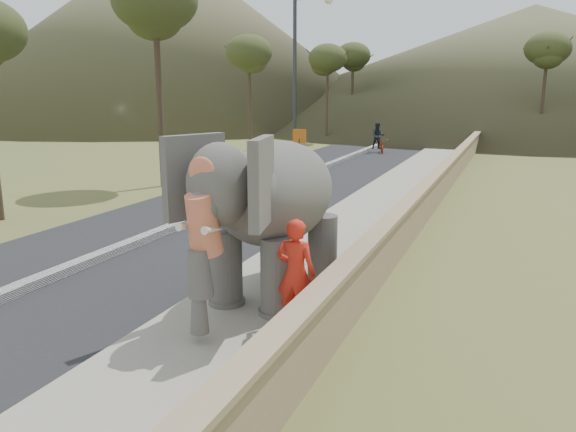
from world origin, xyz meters
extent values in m
plane|color=olive|center=(0.00, 0.00, 0.00)|extent=(160.00, 160.00, 0.00)
cube|color=black|center=(-5.00, 10.00, 0.01)|extent=(7.00, 120.00, 0.03)
cube|color=black|center=(-5.00, 10.00, 0.11)|extent=(0.35, 120.00, 0.22)
cube|color=#9E9687|center=(0.00, 10.00, 0.07)|extent=(3.00, 120.00, 0.15)
cube|color=tan|center=(1.65, 10.00, 0.55)|extent=(0.30, 120.00, 1.10)
cylinder|color=#2F2E33|center=(-5.00, 15.87, 4.00)|extent=(0.16, 0.16, 8.00)
sphere|color=#FFF2CC|center=(-3.50, 15.87, 7.70)|extent=(0.36, 0.36, 0.36)
cylinder|color=#2D2D33|center=(-4.50, 15.16, 1.00)|extent=(0.08, 0.08, 2.00)
cube|color=#C45A12|center=(-4.50, 15.16, 2.10)|extent=(0.60, 0.05, 0.60)
cone|color=brown|center=(-38.00, 55.00, 11.00)|extent=(60.00, 60.00, 22.00)
cone|color=brown|center=(5.00, 70.00, 7.00)|extent=(80.00, 80.00, 14.00)
imported|color=red|center=(0.95, 0.80, 1.09)|extent=(0.69, 0.45, 1.89)
imported|color=maroon|center=(-3.84, 28.48, 0.46)|extent=(1.06, 1.85, 0.92)
imported|color=black|center=(-4.15, 28.48, 1.11)|extent=(0.98, 0.85, 1.72)
camera|label=1|loc=(4.20, -7.55, 4.13)|focal=35.00mm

